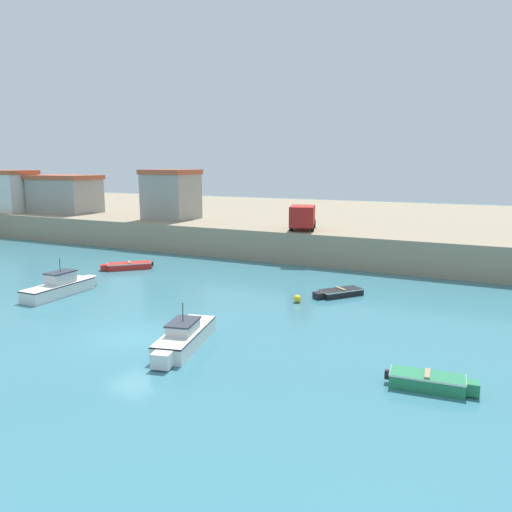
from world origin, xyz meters
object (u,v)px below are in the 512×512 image
Objects in this scene: mooring_buoy at (297,299)px; harbor_shed_mid_row at (6,191)px; dinghy_black_0 at (339,292)px; harbor_shed_near_wharf at (65,194)px; dinghy_red_3 at (128,266)px; motorboat_white_1 at (184,337)px; motorboat_white_2 at (60,287)px; dinghy_green_4 at (430,381)px; truck_on_quay at (303,216)px; harbor_shed_far_end at (171,194)px.

harbor_shed_mid_row reaches higher than mooring_buoy.
harbor_shed_near_wharf is at bearing 160.90° from dinghy_black_0.
dinghy_red_3 reaches higher than mooring_buoy.
motorboat_white_1 reaches higher than dinghy_black_0.
dinghy_green_4 is at bearing -9.35° from motorboat_white_2.
mooring_buoy is 0.11× the size of truck_on_quay.
harbor_shed_far_end is (16.00, -0.22, 0.37)m from harbor_shed_near_wharf.
dinghy_red_3 is 16.80m from mooring_buoy.
harbor_shed_near_wharf is 1.60× the size of harbor_shed_far_end.
truck_on_quay is at bearing -4.66° from harbor_shed_near_wharf.
motorboat_white_1 is 23.72m from truck_on_quay.
motorboat_white_1 is 49.43m from harbor_shed_mid_row.
mooring_buoy is at bearing -70.22° from truck_on_quay.
harbor_shed_far_end is at bearing 140.11° from dinghy_green_4.
harbor_shed_mid_row is (-8.00, -2.01, 0.28)m from harbor_shed_near_wharf.
motorboat_white_2 is 1.65× the size of dinghy_green_4.
mooring_buoy is 47.45m from harbor_shed_mid_row.
motorboat_white_1 is at bearing -107.45° from dinghy_black_0.
harbor_shed_mid_row is at bearing 179.14° from truck_on_quay.
dinghy_green_4 is 27.07m from truck_on_quay.
motorboat_white_2 is at bearing -79.75° from dinghy_red_3.
motorboat_white_2 is (-16.83, -8.01, 0.33)m from dinghy_black_0.
mooring_buoy is 0.07× the size of harbor_shed_mid_row.
dinghy_black_0 is 3.32m from mooring_buoy.
mooring_buoy is at bearing 78.37° from motorboat_white_1.
truck_on_quay is (-2.89, 23.28, 3.47)m from motorboat_white_1.
truck_on_quay is (10.03, 18.87, 3.41)m from motorboat_white_2.
dinghy_red_3 is 15.93m from truck_on_quay.
truck_on_quay is (16.11, -2.39, -1.45)m from harbor_shed_far_end.
dinghy_green_4 reaches higher than dinghy_black_0.
dinghy_red_3 is at bearing 138.10° from motorboat_white_1.
motorboat_white_1 is 9.91m from mooring_buoy.
harbor_shed_near_wharf is at bearing 135.78° from motorboat_white_2.
dinghy_red_3 is at bearing -20.90° from harbor_shed_mid_row.
dinghy_red_3 is (-18.38, 0.57, 0.05)m from dinghy_black_0.
harbor_shed_far_end is at bearing 126.51° from motorboat_white_1.
dinghy_green_4 reaches higher than dinghy_red_3.
dinghy_black_0 is at bearing 121.26° from dinghy_green_4.
dinghy_red_3 is at bearing 100.25° from motorboat_white_2.
truck_on_quay is at bearing 109.78° from mooring_buoy.
motorboat_white_2 is at bearing 161.15° from motorboat_white_1.
harbor_shed_near_wharf reaches higher than dinghy_black_0.
harbor_shed_mid_row reaches higher than truck_on_quay.
mooring_buoy is 26.89m from harbor_shed_far_end.
motorboat_white_2 is 15.83m from mooring_buoy.
motorboat_white_1 is at bearing -41.90° from dinghy_red_3.
motorboat_white_1 is 13.66m from motorboat_white_2.
motorboat_white_2 is at bearing -154.55° from dinghy_black_0.
motorboat_white_2 is at bearing -44.22° from harbor_shed_near_wharf.
harbor_shed_near_wharf is 1.81× the size of truck_on_quay.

